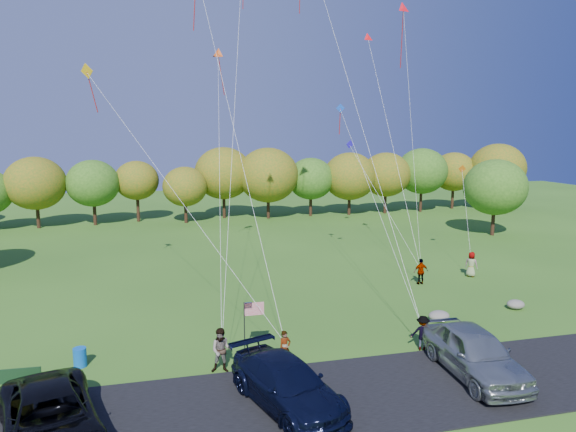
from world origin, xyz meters
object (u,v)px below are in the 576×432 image
at_px(minivan_dark, 50,419).
at_px(flyer_d, 421,272).
at_px(minivan_silver, 474,352).
at_px(park_bench, 16,380).
at_px(flyer_c, 423,333).
at_px(trash_barrel, 80,357).
at_px(flyer_a, 285,348).
at_px(flyer_b, 222,350).
at_px(flyer_e, 471,264).
at_px(minivan_navy, 287,384).

distance_m(minivan_dark, flyer_d, 24.20).
height_order(minivan_silver, park_bench, minivan_silver).
bearing_deg(minivan_dark, flyer_c, -1.89).
distance_m(minivan_silver, flyer_c, 2.97).
relative_size(park_bench, trash_barrel, 2.28).
relative_size(flyer_c, park_bench, 0.87).
relative_size(flyer_a, flyer_c, 0.94).
distance_m(flyer_c, park_bench, 17.19).
distance_m(flyer_b, flyer_d, 17.14).
height_order(minivan_silver, flyer_e, minivan_silver).
distance_m(flyer_c, trash_barrel, 15.28).
relative_size(flyer_a, park_bench, 0.81).
relative_size(flyer_c, trash_barrel, 1.98).
relative_size(flyer_d, flyer_e, 0.99).
bearing_deg(trash_barrel, minivan_silver, -16.80).
distance_m(flyer_d, flyer_e, 4.39).
distance_m(minivan_dark, trash_barrel, 5.81).
bearing_deg(flyer_b, flyer_d, 44.65).
relative_size(minivan_navy, park_bench, 3.04).
bearing_deg(minivan_silver, flyer_a, 161.16).
height_order(flyer_b, flyer_d, flyer_b).
xyz_separation_m(park_bench, trash_barrel, (2.04, 1.88, -0.14)).
bearing_deg(flyer_b, minivan_silver, -4.86).
bearing_deg(park_bench, flyer_e, 23.70).
height_order(flyer_d, flyer_e, flyer_e).
bearing_deg(trash_barrel, flyer_c, -7.37).
bearing_deg(flyer_d, minivan_navy, 47.09).
xyz_separation_m(flyer_b, flyer_c, (9.26, 0.00, -0.13)).
height_order(flyer_c, park_bench, flyer_c).
distance_m(minivan_silver, flyer_b, 10.46).
xyz_separation_m(flyer_a, park_bench, (-10.64, 0.08, -0.21)).
distance_m(flyer_b, park_bench, 7.93).
height_order(flyer_c, flyer_e, flyer_e).
height_order(flyer_a, park_bench, flyer_a).
bearing_deg(minivan_navy, minivan_silver, -14.88).
distance_m(flyer_a, flyer_e, 18.93).
relative_size(minivan_navy, flyer_c, 3.50).
relative_size(minivan_dark, flyer_b, 3.23).
bearing_deg(minivan_navy, flyer_b, 101.92).
bearing_deg(minivan_navy, flyer_c, 6.31).
relative_size(flyer_e, trash_barrel, 2.13).
xyz_separation_m(flyer_a, flyer_b, (-2.72, 0.00, 0.18)).
xyz_separation_m(minivan_dark, minivan_navy, (7.92, 0.45, -0.02)).
height_order(minivan_dark, flyer_a, minivan_dark).
distance_m(minivan_silver, flyer_a, 7.88).
xyz_separation_m(flyer_e, park_bench, (-26.50, -10.26, -0.32)).
distance_m(minivan_silver, trash_barrel, 16.66).
height_order(flyer_d, trash_barrel, flyer_d).
xyz_separation_m(minivan_silver, flyer_e, (8.52, 13.20, -0.17)).
bearing_deg(minivan_navy, flyer_d, 27.79).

